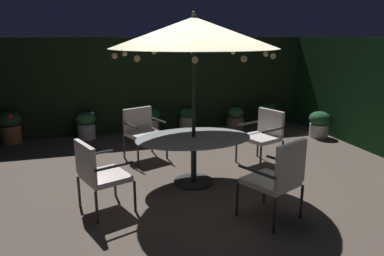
% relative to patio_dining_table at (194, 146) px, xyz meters
% --- Properties ---
extents(ground_plane, '(8.08, 7.79, 0.02)m').
position_rel_patio_dining_table_xyz_m(ground_plane, '(0.07, -0.24, -0.62)').
color(ground_plane, brown).
extents(hedge_backdrop_rear, '(8.08, 0.30, 2.23)m').
position_rel_patio_dining_table_xyz_m(hedge_backdrop_rear, '(0.07, 3.50, 0.50)').
color(hedge_backdrop_rear, black).
rests_on(hedge_backdrop_rear, ground_plane).
extents(patio_dining_table, '(1.80, 1.27, 0.75)m').
position_rel_patio_dining_table_xyz_m(patio_dining_table, '(0.00, 0.00, 0.00)').
color(patio_dining_table, '#2C2C2F').
rests_on(patio_dining_table, ground_plane).
extents(patio_umbrella, '(2.45, 2.45, 2.59)m').
position_rel_patio_dining_table_xyz_m(patio_umbrella, '(-0.00, -0.00, 1.68)').
color(patio_umbrella, '#2C2D2B').
rests_on(patio_umbrella, ground_plane).
extents(patio_chair_north, '(0.76, 0.79, 0.97)m').
position_rel_patio_dining_table_xyz_m(patio_chair_north, '(1.47, 0.53, -0.04)').
color(patio_chair_north, '#322F2D').
rests_on(patio_chair_north, ground_plane).
extents(patio_chair_northeast, '(0.81, 0.76, 0.94)m').
position_rel_patio_dining_table_xyz_m(patio_chair_northeast, '(-0.59, 1.44, -0.05)').
color(patio_chair_northeast, '#2C2A2F').
rests_on(patio_chair_northeast, ground_plane).
extents(patio_chair_east, '(0.74, 0.79, 0.96)m').
position_rel_patio_dining_table_xyz_m(patio_chair_east, '(-1.46, -0.56, -0.05)').
color(patio_chair_east, '#2D2F32').
rests_on(patio_chair_east, ground_plane).
extents(patio_chair_southeast, '(0.78, 0.80, 1.06)m').
position_rel_patio_dining_table_xyz_m(patio_chair_southeast, '(0.66, -1.43, -0.01)').
color(patio_chair_southeast, '#292B31').
rests_on(patio_chair_southeast, ground_plane).
extents(potted_plant_right_near, '(0.43, 0.43, 0.66)m').
position_rel_patio_dining_table_xyz_m(potted_plant_right_near, '(-0.19, 2.88, -0.25)').
color(potted_plant_right_near, beige).
rests_on(potted_plant_right_near, ground_plane).
extents(potted_plant_left_far, '(0.43, 0.43, 0.61)m').
position_rel_patio_dining_table_xyz_m(potted_plant_left_far, '(-1.62, 3.06, -0.29)').
color(potted_plant_left_far, beige).
rests_on(potted_plant_left_far, ground_plane).
extents(potted_plant_left_near, '(0.42, 0.42, 0.55)m').
position_rel_patio_dining_table_xyz_m(potted_plant_left_near, '(1.94, 2.95, -0.34)').
color(potted_plant_left_near, '#836753').
rests_on(potted_plant_left_near, ground_plane).
extents(potted_plant_back_center, '(0.41, 0.41, 0.61)m').
position_rel_patio_dining_table_xyz_m(potted_plant_back_center, '(2.78, 2.89, -0.28)').
color(potted_plant_back_center, beige).
rests_on(potted_plant_back_center, ground_plane).
extents(potted_plant_front_corner, '(0.51, 0.50, 0.70)m').
position_rel_patio_dining_table_xyz_m(potted_plant_front_corner, '(-3.19, 3.17, -0.22)').
color(potted_plant_front_corner, '#AA6742').
rests_on(potted_plant_front_corner, ground_plane).
extents(potted_plant_back_left, '(0.37, 0.36, 0.54)m').
position_rel_patio_dining_table_xyz_m(potted_plant_back_left, '(0.75, 3.19, -0.32)').
color(potted_plant_back_left, beige).
rests_on(potted_plant_back_left, ground_plane).
extents(potted_plant_right_far, '(0.47, 0.47, 0.59)m').
position_rel_patio_dining_table_xyz_m(potted_plant_right_far, '(3.50, 1.75, -0.29)').
color(potted_plant_right_far, silver).
rests_on(potted_plant_right_far, ground_plane).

